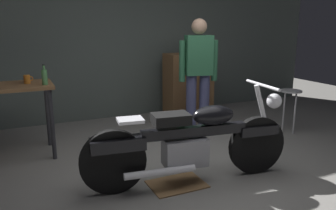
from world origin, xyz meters
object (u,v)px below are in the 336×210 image
motorcycle (191,141)px  mug_orange_travel (27,79)px  shop_stool (290,100)px  bottle (45,77)px  person_standing (198,72)px  wooden_dresser (188,85)px

motorcycle → mug_orange_travel: 2.14m
shop_stool → motorcycle: bearing=-158.1°
shop_stool → mug_orange_travel: mug_orange_travel is taller
bottle → person_standing: bearing=1.6°
motorcycle → shop_stool: motorcycle is taller
bottle → motorcycle: bearing=-47.1°
shop_stool → mug_orange_travel: (-3.56, 0.67, 0.45)m
person_standing → shop_stool: bearing=171.0°
wooden_dresser → mug_orange_travel: (-2.64, -0.82, 0.40)m
motorcycle → shop_stool: size_ratio=3.41×
shop_stool → wooden_dresser: size_ratio=0.58×
shop_stool → wooden_dresser: bearing=121.8°
person_standing → mug_orange_travel: (-2.28, 0.13, 0.03)m
shop_stool → person_standing: bearing=157.4°
wooden_dresser → shop_stool: bearing=-58.2°
mug_orange_travel → motorcycle: bearing=-47.1°
motorcycle → bottle: bearing=140.6°
person_standing → bottle: size_ratio=6.93×
motorcycle → mug_orange_travel: bearing=140.6°
motorcycle → person_standing: (0.86, 1.39, 0.48)m
motorcycle → person_standing: person_standing is taller
person_standing → shop_stool: size_ratio=2.61×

